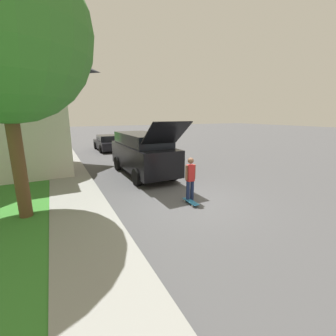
{
  "coord_description": "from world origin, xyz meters",
  "views": [
    {
      "loc": [
        -4.16,
        -6.49,
        3.01
      ],
      "look_at": [
        -0.08,
        1.48,
        0.9
      ],
      "focal_mm": 24.0,
      "sensor_mm": 36.0,
      "label": 1
    }
  ],
  "objects_px": {
    "suv_parked": "(143,153)",
    "skateboard": "(191,202)",
    "lawn_tree_far": "(38,56)",
    "skateboarder": "(190,178)",
    "car_down_street": "(108,143)"
  },
  "relations": [
    {
      "from": "suv_parked",
      "to": "skateboard",
      "type": "distance_m",
      "value": 4.6
    },
    {
      "from": "lawn_tree_far",
      "to": "skateboarder",
      "type": "xyz_separation_m",
      "value": [
        4.39,
        -8.57,
        -5.25
      ]
    },
    {
      "from": "lawn_tree_far",
      "to": "skateboard",
      "type": "xyz_separation_m",
      "value": [
        4.29,
        -8.78,
        -6.05
      ]
    },
    {
      "from": "car_down_street",
      "to": "skateboard",
      "type": "height_order",
      "value": "car_down_street"
    },
    {
      "from": "lawn_tree_far",
      "to": "suv_parked",
      "type": "bearing_deg",
      "value": -45.49
    },
    {
      "from": "suv_parked",
      "to": "skateboarder",
      "type": "height_order",
      "value": "suv_parked"
    },
    {
      "from": "skateboarder",
      "to": "car_down_street",
      "type": "bearing_deg",
      "value": 89.44
    },
    {
      "from": "skateboarder",
      "to": "skateboard",
      "type": "xyz_separation_m",
      "value": [
        -0.1,
        -0.21,
        -0.79
      ]
    },
    {
      "from": "suv_parked",
      "to": "skateboard",
      "type": "height_order",
      "value": "suv_parked"
    },
    {
      "from": "suv_parked",
      "to": "car_down_street",
      "type": "bearing_deg",
      "value": 88.24
    },
    {
      "from": "suv_parked",
      "to": "skateboard",
      "type": "relative_size",
      "value": 7.35
    },
    {
      "from": "suv_parked",
      "to": "skateboarder",
      "type": "relative_size",
      "value": 3.69
    },
    {
      "from": "skateboarder",
      "to": "skateboard",
      "type": "height_order",
      "value": "skateboarder"
    },
    {
      "from": "lawn_tree_far",
      "to": "skateboarder",
      "type": "distance_m",
      "value": 10.97
    },
    {
      "from": "car_down_street",
      "to": "lawn_tree_far",
      "type": "bearing_deg",
      "value": -132.29
    }
  ]
}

